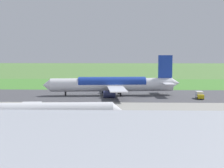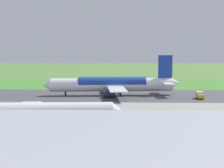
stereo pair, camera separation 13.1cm
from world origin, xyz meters
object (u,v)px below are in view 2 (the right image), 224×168
(airliner_main, at_px, (113,84))
(no_stopping_sign, at_px, (99,81))
(airliner_parked_mid, at_px, (21,112))
(service_truck_baggage, at_px, (200,95))
(traffic_cone_orange, at_px, (92,84))

(airliner_main, bearing_deg, no_stopping_sign, -79.10)
(airliner_main, relative_size, airliner_parked_mid, 1.19)
(airliner_main, xyz_separation_m, no_stopping_sign, (8.94, -46.47, -2.65))
(service_truck_baggage, xyz_separation_m, traffic_cone_orange, (44.52, -55.17, -1.13))
(service_truck_baggage, relative_size, no_stopping_sign, 2.04)
(airliner_main, height_order, traffic_cone_orange, airliner_main)
(service_truck_baggage, distance_m, traffic_cone_orange, 70.90)
(no_stopping_sign, bearing_deg, service_truck_baggage, 126.39)
(no_stopping_sign, bearing_deg, airliner_parked_mid, 84.75)
(service_truck_baggage, bearing_deg, airliner_parked_mid, 44.90)
(traffic_cone_orange, bearing_deg, no_stopping_sign, -175.14)
(service_truck_baggage, height_order, no_stopping_sign, no_stopping_sign)
(service_truck_baggage, bearing_deg, traffic_cone_orange, -51.10)
(airliner_parked_mid, bearing_deg, traffic_cone_orange, -93.31)
(airliner_main, xyz_separation_m, traffic_cone_orange, (12.57, -46.16, -4.08))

